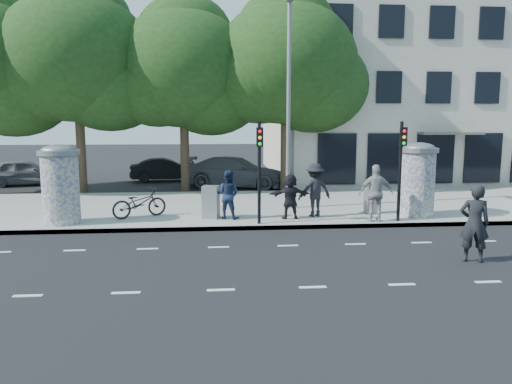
{
  "coord_description": "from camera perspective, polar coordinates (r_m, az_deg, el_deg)",
  "views": [
    {
      "loc": [
        -2.16,
        -12.48,
        3.64
      ],
      "look_at": [
        -0.74,
        3.5,
        1.27
      ],
      "focal_mm": 35.0,
      "sensor_mm": 36.0,
      "label": 1
    }
  ],
  "objects": [
    {
      "name": "curb",
      "position": [
        16.57,
        2.53,
        -4.05
      ],
      "size": [
        40.0,
        0.1,
        0.16
      ],
      "primitive_type": "cube",
      "color": "slate",
      "rests_on": "ground"
    },
    {
      "name": "street_lamp",
      "position": [
        19.38,
        3.79,
        11.78
      ],
      "size": [
        0.25,
        0.93,
        8.0
      ],
      "color": "slate",
      "rests_on": "sidewalk"
    },
    {
      "name": "traffic_pole_far",
      "position": [
        17.53,
        16.24,
        3.44
      ],
      "size": [
        0.22,
        0.31,
        3.4
      ],
      "color": "black",
      "rests_on": "sidewalk"
    },
    {
      "name": "ground",
      "position": [
        13.18,
        4.59,
        -7.67
      ],
      "size": [
        120.0,
        120.0,
        0.0
      ],
      "primitive_type": "plane",
      "color": "black",
      "rests_on": "ground"
    },
    {
      "name": "ped_c",
      "position": [
        17.48,
        -3.23,
        -0.29
      ],
      "size": [
        1.02,
        0.93,
        1.72
      ],
      "primitive_type": "imported",
      "rotation": [
        0.0,
        0.0,
        2.73
      ],
      "color": "#1B2743",
      "rests_on": "sidewalk"
    },
    {
      "name": "ped_f",
      "position": [
        17.5,
        3.94,
        -0.5
      ],
      "size": [
        1.48,
        0.55,
        1.59
      ],
      "primitive_type": "imported",
      "rotation": [
        0.0,
        0.0,
        3.15
      ],
      "color": "black",
      "rests_on": "sidewalk"
    },
    {
      "name": "tree_center",
      "position": [
        25.19,
        3.4,
        14.46
      ],
      "size": [
        7.0,
        7.0,
        9.3
      ],
      "color": "#38281C",
      "rests_on": "ground"
    },
    {
      "name": "cabinet_left",
      "position": [
        17.63,
        -5.19,
        -1.15
      ],
      "size": [
        0.65,
        0.55,
        1.16
      ],
      "primitive_type": "cube",
      "rotation": [
        0.0,
        0.0,
        -0.3
      ],
      "color": "gray",
      "rests_on": "sidewalk"
    },
    {
      "name": "car_right",
      "position": [
        26.69,
        -2.36,
        2.29
      ],
      "size": [
        3.65,
        5.95,
        1.61
      ],
      "primitive_type": "imported",
      "rotation": [
        0.0,
        0.0,
        1.3
      ],
      "color": "#5C5D64",
      "rests_on": "ground"
    },
    {
      "name": "sidewalk",
      "position": [
        20.41,
        1.07,
        -1.67
      ],
      "size": [
        40.0,
        8.0,
        0.15
      ],
      "primitive_type": "cube",
      "color": "gray",
      "rests_on": "ground"
    },
    {
      "name": "ped_e",
      "position": [
        17.43,
        13.55,
        -0.13
      ],
      "size": [
        1.21,
        0.78,
        1.96
      ],
      "primitive_type": "imported",
      "rotation": [
        0.0,
        0.0,
        3.03
      ],
      "color": "#959598",
      "rests_on": "sidewalk"
    },
    {
      "name": "tree_mid_left",
      "position": [
        25.93,
        -19.84,
        14.24
      ],
      "size": [
        7.2,
        7.2,
        9.57
      ],
      "color": "#38281C",
      "rests_on": "ground"
    },
    {
      "name": "tree_near_left",
      "position": [
        25.33,
        -8.34,
        13.79
      ],
      "size": [
        6.8,
        6.8,
        8.97
      ],
      "color": "#38281C",
      "rests_on": "ground"
    },
    {
      "name": "man_road",
      "position": [
        13.88,
        23.69,
        -3.27
      ],
      "size": [
        0.85,
        0.68,
        2.01
      ],
      "primitive_type": "imported",
      "rotation": [
        0.0,
        0.0,
        2.83
      ],
      "color": "black",
      "rests_on": "ground"
    },
    {
      "name": "lane_dash_near",
      "position": [
        11.12,
        6.52,
        -10.77
      ],
      "size": [
        32.0,
        0.12,
        0.01
      ],
      "primitive_type": "cube",
      "color": "silver",
      "rests_on": "ground"
    },
    {
      "name": "lane_dash_far",
      "position": [
        14.51,
        3.66,
        -6.15
      ],
      "size": [
        32.0,
        0.12,
        0.01
      ],
      "primitive_type": "cube",
      "color": "silver",
      "rests_on": "ground"
    },
    {
      "name": "car_mid",
      "position": [
        29.73,
        -10.31,
        2.52
      ],
      "size": [
        1.89,
        4.2,
        1.34
      ],
      "primitive_type": "imported",
      "rotation": [
        0.0,
        0.0,
        1.69
      ],
      "color": "black",
      "rests_on": "ground"
    },
    {
      "name": "car_left",
      "position": [
        30.18,
        -24.89,
        2.07
      ],
      "size": [
        2.7,
        4.54,
        1.45
      ],
      "primitive_type": "imported",
      "rotation": [
        0.0,
        0.0,
        1.82
      ],
      "color": "slate",
      "rests_on": "ground"
    },
    {
      "name": "ad_column_right",
      "position": [
        18.81,
        17.99,
        1.56
      ],
      "size": [
        1.36,
        1.36,
        2.65
      ],
      "color": "beige",
      "rests_on": "sidewalk"
    },
    {
      "name": "ped_d",
      "position": [
        17.99,
        6.72,
        0.23
      ],
      "size": [
        1.37,
        0.98,
        1.91
      ],
      "primitive_type": "imported",
      "rotation": [
        0.0,
        0.0,
        3.38
      ],
      "color": "black",
      "rests_on": "sidewalk"
    },
    {
      "name": "traffic_pole_near",
      "position": [
        16.41,
        0.39,
        3.46
      ],
      "size": [
        0.22,
        0.31,
        3.4
      ],
      "color": "black",
      "rests_on": "sidewalk"
    },
    {
      "name": "cabinet_right",
      "position": [
        18.97,
        13.17,
        -0.75
      ],
      "size": [
        0.57,
        0.45,
        1.1
      ],
      "primitive_type": "cube",
      "rotation": [
        0.0,
        0.0,
        0.13
      ],
      "color": "slate",
      "rests_on": "sidewalk"
    },
    {
      "name": "building",
      "position": [
        35.5,
        18.84,
        11.76
      ],
      "size": [
        20.3,
        15.85,
        12.0
      ],
      "color": "#B0A393",
      "rests_on": "ground"
    },
    {
      "name": "ad_column_left",
      "position": [
        17.84,
        -21.46,
        1.03
      ],
      "size": [
        1.36,
        1.36,
        2.65
      ],
      "color": "beige",
      "rests_on": "sidewalk"
    },
    {
      "name": "bicycle",
      "position": [
        18.2,
        -13.19,
        -1.23
      ],
      "size": [
        1.54,
        2.06,
        1.04
      ],
      "primitive_type": "imported",
      "rotation": [
        0.0,
        0.0,
        2.06
      ],
      "color": "black",
      "rests_on": "sidewalk"
    }
  ]
}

